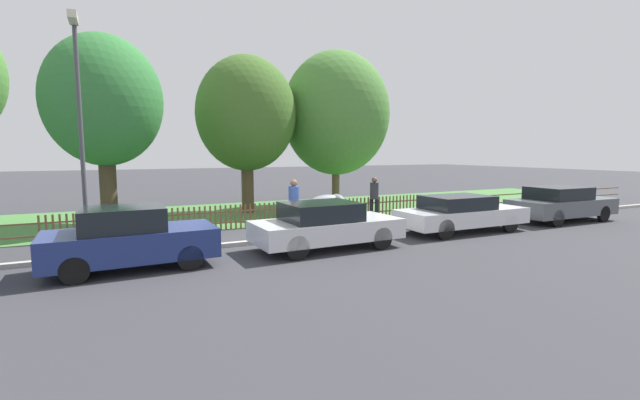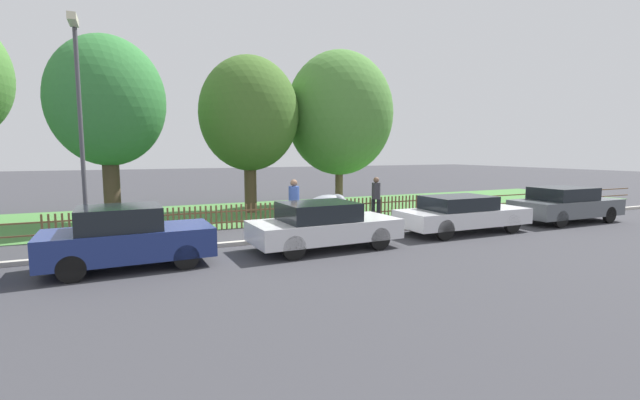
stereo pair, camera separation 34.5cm
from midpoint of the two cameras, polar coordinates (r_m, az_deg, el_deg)
The scene contains 15 objects.
ground_plane at distance 13.23m, azimuth -2.44°, elevation -5.44°, with size 120.00×120.00×0.00m, color #38383D.
kerb_stone at distance 13.31m, azimuth -2.60°, elevation -5.11°, with size 43.39×0.20×0.12m, color #B2ADA3.
grass_strip at distance 19.45m, azimuth -9.83°, elevation -1.68°, with size 43.39×7.56×0.01m, color #477F3D.
park_fence at distance 15.81m, azimuth -6.37°, elevation -1.91°, with size 43.39×0.05×0.87m.
parked_car_black_saloon at distance 10.98m, azimuth -23.50°, elevation -4.57°, with size 3.79×1.79×1.47m.
parked_car_navy_estate at distance 12.03m, azimuth 1.24°, elevation -3.34°, with size 4.22×1.91×1.33m.
parked_car_red_compact at distance 15.23m, azimuth 18.99°, elevation -1.70°, with size 4.60×1.73×1.25m.
parked_car_white_van at distance 19.18m, azimuth 30.32°, elevation -0.49°, with size 4.41×1.84×1.37m.
covered_motorcycle at distance 15.95m, azimuth 1.83°, elevation -0.86°, with size 1.99×0.82×1.14m.
tree_behind_motorcycle at distance 17.87m, azimuth -26.01°, elevation 11.63°, with size 4.13×4.13×6.95m.
tree_mid_park at distance 19.45m, azimuth -8.92°, elevation 11.22°, with size 4.37×4.37×6.90m.
tree_far_left at distance 21.35m, azimuth 3.07°, elevation 11.43°, with size 5.22×5.22×7.59m.
pedestrian_near_fence at distance 17.31m, azimuth 8.05°, elevation 0.58°, with size 0.47×0.47×1.72m.
pedestrian_by_lamp at distance 14.53m, azimuth -2.81°, elevation -0.31°, with size 0.38×0.42×1.80m.
street_lamp at distance 12.67m, azimuth -28.73°, elevation 10.38°, with size 0.20×0.79×6.04m.
Camera 2 is at (-4.71, -12.07, 2.73)m, focal length 24.00 mm.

